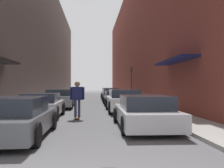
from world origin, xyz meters
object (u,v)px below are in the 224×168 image
Objects in this scene: skateboarder at (77,96)px; parked_car_right_0 at (144,112)px; parked_car_left_0 at (15,118)px; parked_car_right_4 at (110,94)px; traffic_light at (131,80)px; parked_car_left_1 at (42,106)px; parked_car_right_1 at (123,101)px; parked_car_right_3 at (112,95)px; parked_car_right_2 at (115,98)px; parked_car_left_2 at (60,99)px.

parked_car_right_0 is at bearing -46.27° from skateboarder.
parked_car_left_0 is 1.10× the size of parked_car_right_4.
traffic_light is at bearing 82.94° from parked_car_right_0.
parked_car_left_1 is at bearing 91.97° from parked_car_left_0.
parked_car_right_4 reaches higher than parked_car_left_0.
parked_car_right_4 is (4.53, 18.04, 0.05)m from parked_car_left_1.
parked_car_right_3 is (0.07, 10.42, -0.03)m from parked_car_right_1.
parked_car_right_0 is at bearing -90.12° from parked_car_right_3.
parked_car_right_2 is 9.04m from skateboarder.
parked_car_left_2 is 10.06m from parked_car_right_0.
parked_car_left_2 is 4.78m from parked_car_right_2.
parked_car_right_4 is at bearing 104.09° from traffic_light.
parked_car_left_1 is at bearing 143.24° from parked_car_right_0.
parked_car_right_3 is at bearing 137.14° from traffic_light.
traffic_light is at bearing 42.61° from parked_car_left_2.
traffic_light is (6.19, 11.44, 1.57)m from parked_car_left_1.
traffic_light is at bearing 69.62° from skateboarder.
parked_car_right_0 is at bearing -64.99° from parked_car_left_2.
parked_car_left_0 is at bearing -110.44° from traffic_light.
parked_car_right_2 is at bearing 90.09° from parked_car_right_1.
parked_car_right_0 is 2.63× the size of skateboarder.
traffic_light reaches higher than parked_car_left_2.
parked_car_right_4 reaches higher than parked_car_right_2.
parked_car_right_3 is 2.88m from traffic_light.
parked_car_right_4 is (0.20, 15.37, -0.01)m from parked_car_right_1.
skateboarder reaches higher than parked_car_right_0.
parked_car_right_4 reaches higher than parked_car_right_1.
parked_car_right_2 is (-0.01, 5.45, -0.09)m from parked_car_right_1.
traffic_light is (1.79, -1.66, 1.53)m from parked_car_right_3.
traffic_light is at bearing -75.91° from parked_car_right_4.
parked_car_left_2 is 5.28m from parked_car_right_1.
parked_car_right_4 is 6.98m from traffic_light.
parked_car_right_0 is 1.19× the size of parked_car_right_3.
parked_car_left_2 is 12.97m from parked_car_right_4.
parked_car_right_0 is at bearing -89.63° from parked_car_right_1.
parked_car_right_2 is at bearing -91.21° from parked_car_right_4.
parked_car_left_0 is at bearing -107.93° from parked_car_right_2.
parked_car_right_4 is at bearing 81.46° from skateboarder.
parked_car_right_4 is (0.16, 21.31, 0.06)m from parked_car_right_0.
parked_car_right_2 is at bearing -119.42° from traffic_light.
parked_car_left_2 is at bearing -120.61° from parked_car_right_3.
parked_car_right_0 is at bearing -36.76° from parked_car_left_1.
parked_car_left_0 is 0.95× the size of parked_car_right_2.
traffic_light reaches higher than parked_car_right_3.
parked_car_right_3 is 4.95m from parked_car_right_4.
skateboarder is (1.75, -0.52, 0.50)m from parked_car_left_1.
parked_car_right_4 reaches higher than parked_car_right_3.
parked_car_right_4 is at bearing 88.50° from parked_car_right_3.
parked_car_right_3 is at bearing 89.88° from parked_car_right_0.
parked_car_right_0 is 21.31m from parked_car_right_4.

